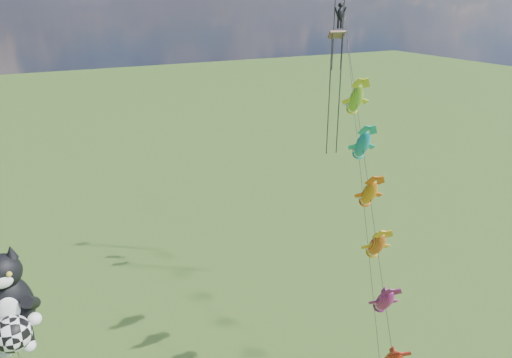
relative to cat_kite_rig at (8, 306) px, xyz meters
name	(u,v)px	position (x,y,z in m)	size (l,w,h in m)	color
cat_kite_rig	(8,306)	(0.00, 0.00, 0.00)	(2.61, 4.17, 11.56)	brown
fish_windsock_rig	(373,219)	(17.68, -4.17, 2.41)	(5.90, 14.92, 19.71)	brown
parafoil_rig	(340,27)	(23.45, 7.57, 11.37)	(7.46, 16.34, 25.61)	brown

